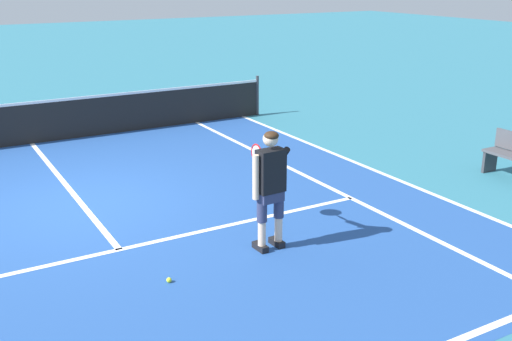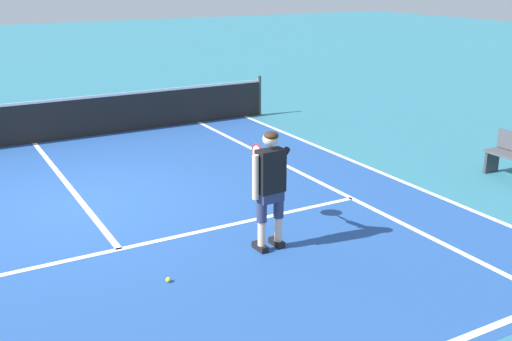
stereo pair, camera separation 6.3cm
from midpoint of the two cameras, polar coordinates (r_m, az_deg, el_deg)
name	(u,v)px [view 1 (the left image)]	position (r m, az deg, el deg)	size (l,w,h in m)	color
ground_plane	(82,205)	(10.59, -16.25, -3.11)	(80.00, 80.00, 0.00)	teal
court_inner_surface	(95,220)	(9.88, -15.13, -4.54)	(10.98, 10.74, 0.00)	#234C93
line_service	(119,250)	(8.79, -12.97, -7.28)	(8.23, 0.10, 0.01)	white
line_centre_service	(65,184)	(11.69, -17.69, -1.22)	(0.10, 6.40, 0.01)	white
line_singles_right	(310,178)	(11.50, 4.98, -0.71)	(0.10, 10.34, 0.01)	white
line_doubles_right	(367,167)	(12.30, 10.25, 0.33)	(0.10, 10.34, 0.01)	white
tennis_net	(29,122)	(14.59, -20.70, 4.26)	(11.96, 0.08, 1.07)	#333338
tennis_player	(270,182)	(8.25, 1.11, -1.09)	(0.62, 1.14, 1.71)	black
tennis_ball_near_feet	(169,280)	(7.80, -8.44, -10.19)	(0.07, 0.07, 0.07)	#CCE02D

